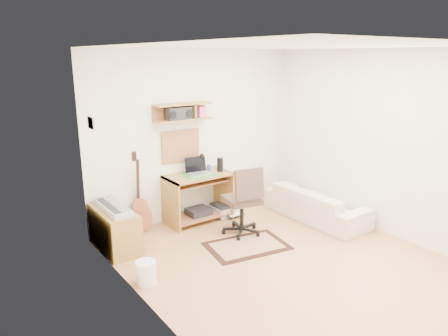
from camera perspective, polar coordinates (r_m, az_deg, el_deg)
floor at (r=5.42m, az=7.97°, el=-12.49°), size 3.60×4.00×0.01m
ceiling at (r=4.80m, az=9.15°, el=16.29°), size 3.60×4.00×0.01m
back_wall at (r=6.50m, az=-3.84°, el=4.55°), size 3.60×0.01×2.60m
left_wall at (r=3.95m, az=-10.72°, el=-2.71°), size 0.01×4.00×2.60m
right_wall at (r=6.32m, az=20.43°, el=3.30°), size 0.01×4.00×2.60m
wall_shelf at (r=6.18m, az=-5.64°, el=7.71°), size 0.90×0.25×0.26m
cork_board at (r=6.36m, az=-6.00°, el=3.06°), size 0.64×0.03×0.49m
wall_photo at (r=5.24m, az=-17.82°, el=5.93°), size 0.02×0.20×0.15m
desk at (r=6.43m, az=-3.56°, el=-4.10°), size 1.00×0.55×0.75m
laptop at (r=6.27m, az=-3.51°, el=0.22°), size 0.38×0.38×0.26m
speaker at (r=6.45m, az=-0.55°, el=0.48°), size 0.10×0.10×0.22m
desk_lamp at (r=6.49m, az=-2.94°, el=0.87°), size 0.10×0.10×0.29m
pencil_cup at (r=6.53m, az=-2.10°, el=0.07°), size 0.06×0.06×0.09m
boombox at (r=6.13m, az=-6.32°, el=7.45°), size 0.37×0.17×0.19m
rug at (r=5.72m, az=3.18°, el=-10.63°), size 1.17×0.88×0.01m
task_chair at (r=5.92m, az=2.48°, el=-4.38°), size 0.62×0.62×1.03m
cabinet at (r=5.74m, az=-14.83°, el=-8.13°), size 0.40×0.90×0.55m
music_keyboard at (r=5.63m, az=-15.04°, el=-5.23°), size 0.25×0.79×0.07m
guitar at (r=6.08m, az=-11.51°, el=-3.36°), size 0.35×0.26×1.19m
waste_basket at (r=4.89m, az=-10.67°, el=-13.96°), size 0.29×0.29×0.27m
printer at (r=6.78m, az=0.40°, el=-5.65°), size 0.47×0.37×0.18m
sofa at (r=6.66m, az=12.55°, el=-4.14°), size 0.50×1.71×0.67m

